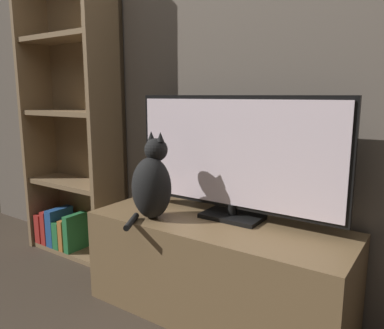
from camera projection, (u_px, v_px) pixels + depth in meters
name	position (u px, v px, depth m)	size (l,w,h in m)	color
wall_back	(248.00, 43.00, 1.82)	(4.80, 0.05, 2.60)	#60564C
tv_stand	(216.00, 268.00, 1.79)	(1.24, 0.48, 0.46)	brown
tv	(234.00, 156.00, 1.75)	(1.06, 0.17, 0.58)	black
cat	(153.00, 184.00, 1.79)	(0.22, 0.31, 0.42)	black
bookshelf	(75.00, 128.00, 2.45)	(0.70, 0.28, 1.87)	brown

